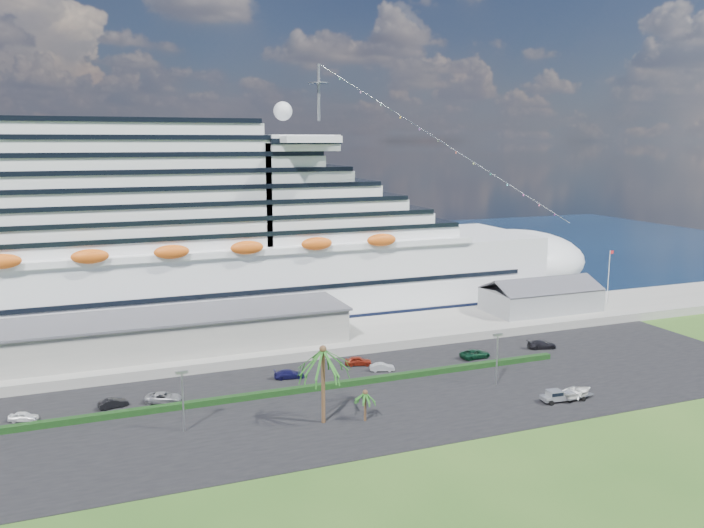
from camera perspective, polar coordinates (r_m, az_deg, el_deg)
name	(u,v)px	position (r m, az deg, el deg)	size (l,w,h in m)	color
ground	(403,423)	(95.70, 4.24, -13.08)	(420.00, 420.00, 0.00)	#27501A
asphalt_lot	(371,395)	(104.95, 1.60, -10.87)	(140.00, 38.00, 0.12)	black
wharf	(311,339)	(130.46, -3.41, -6.25)	(240.00, 20.00, 1.80)	gray
water	(221,265)	(215.93, -10.82, -0.08)	(420.00, 160.00, 0.02)	black
cruise_ship	(175,245)	(145.63, -14.52, 1.54)	(191.00, 38.00, 54.00)	silver
terminal_building	(175,331)	(124.25, -14.51, -5.43)	(61.00, 15.00, 6.30)	gray
port_shed	(541,298)	(153.21, 15.43, -2.77)	(24.00, 12.31, 7.37)	gray
flagpole	(609,275)	(163.76, 20.56, -0.85)	(1.08, 0.16, 12.00)	silver
hedge	(310,388)	(106.55, -3.50, -10.26)	(88.00, 1.10, 0.90)	black
lamp_post_left	(183,393)	(93.52, -13.90, -10.40)	(1.60, 0.35, 8.27)	gray
lamp_post_right	(497,353)	(109.77, 11.97, -7.22)	(1.60, 0.35, 8.27)	gray
palm_tall	(323,358)	(92.35, -2.43, -7.83)	(8.82, 8.82, 11.13)	#47301E
palm_short	(365,396)	(94.71, 1.10, -10.91)	(3.53, 3.53, 4.56)	#47301E
parked_car_0	(23,417)	(105.61, -25.64, -11.36)	(1.55, 3.86, 1.31)	white
parked_car_1	(113,403)	(105.74, -19.25, -10.87)	(1.42, 4.08, 1.35)	black
parked_car_2	(164,398)	(105.62, -15.40, -10.65)	(2.42, 5.24, 1.46)	gray
parked_car_3	(289,374)	(112.14, -5.25, -9.09)	(1.99, 4.89, 1.42)	#141345
parked_car_4	(358,361)	(117.81, 0.52, -8.05)	(1.83, 4.54, 1.55)	maroon
parked_car_5	(382,367)	(115.11, 2.53, -8.56)	(1.42, 4.08, 1.34)	#B4B6BC
parked_car_6	(475,354)	(123.48, 10.20, -7.36)	(2.52, 5.47, 1.52)	#0D3420
parked_car_7	(542,344)	(131.72, 15.50, -6.46)	(2.14, 5.27, 1.53)	black
pickup_truck	(557,395)	(106.40, 16.70, -10.41)	(5.26, 2.31, 1.80)	black
boat_trailer	(577,391)	(108.08, 18.20, -10.03)	(6.65, 4.75, 1.86)	gray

